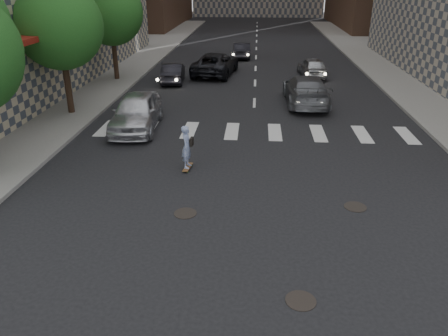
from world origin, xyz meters
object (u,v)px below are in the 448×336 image
object	(u,v)px
tree_c	(112,9)
traffic_car_d	(312,67)
traffic_car_b	(306,90)
tree_b	(61,21)
traffic_car_e	(241,50)
silver_sedan	(136,112)
skateboarder	(187,147)
traffic_car_c	(216,64)
traffic_car_a	(173,73)

from	to	relation	value
tree_c	traffic_car_d	bearing A→B (deg)	9.22
tree_c	traffic_car_b	bearing A→B (deg)	-22.64
tree_b	traffic_car_d	size ratio (longest dim) A/B	1.65
tree_b	traffic_car_e	size ratio (longest dim) A/B	1.66
silver_sedan	traffic_car_b	world-z (taller)	silver_sedan
tree_b	silver_sedan	distance (m)	5.88
silver_sedan	traffic_car_b	distance (m)	9.72
silver_sedan	traffic_car_b	bearing A→B (deg)	27.05
tree_b	skateboarder	distance (m)	10.35
tree_c	traffic_car_c	world-z (taller)	tree_c
traffic_car_e	traffic_car_c	bearing A→B (deg)	73.66
traffic_car_b	traffic_car_c	bearing A→B (deg)	-53.66
tree_c	traffic_car_a	xyz separation A→B (m)	(3.91, -0.31, -4.00)
tree_b	traffic_car_a	xyz separation A→B (m)	(3.91, 7.69, -4.00)
traffic_car_a	traffic_car_b	world-z (taller)	traffic_car_b
tree_b	silver_sedan	world-z (taller)	tree_b
traffic_car_b	tree_c	bearing A→B (deg)	-24.09
tree_b	traffic_car_e	world-z (taller)	tree_b
silver_sedan	traffic_car_e	world-z (taller)	silver_sedan
skateboarder	tree_b	bearing A→B (deg)	142.71
traffic_car_c	traffic_car_a	bearing A→B (deg)	52.50
silver_sedan	traffic_car_c	world-z (taller)	silver_sedan
traffic_car_a	traffic_car_b	xyz separation A→B (m)	(8.40, -4.83, 0.16)
skateboarder	traffic_car_c	xyz separation A→B (m)	(-0.48, 16.89, -0.11)
traffic_car_d	tree_c	bearing A→B (deg)	3.50
traffic_car_e	silver_sedan	bearing A→B (deg)	74.23
tree_b	traffic_car_b	distance (m)	13.21
skateboarder	traffic_car_b	bearing A→B (deg)	66.72
skateboarder	traffic_car_e	distance (m)	24.08
traffic_car_b	traffic_car_e	bearing A→B (deg)	-75.61
tree_c	traffic_car_e	size ratio (longest dim) A/B	1.66
traffic_car_c	skateboarder	bearing A→B (deg)	99.63
traffic_car_a	traffic_car_d	size ratio (longest dim) A/B	0.98
traffic_car_c	traffic_car_e	size ratio (longest dim) A/B	1.42
traffic_car_a	traffic_car_d	xyz separation A→B (m)	(9.59, 2.50, 0.04)
skateboarder	traffic_car_d	world-z (taller)	skateboarder
traffic_car_c	traffic_car_b	bearing A→B (deg)	135.79
traffic_car_c	traffic_car_d	size ratio (longest dim) A/B	1.41
skateboarder	traffic_car_a	size ratio (longest dim) A/B	0.44
traffic_car_c	traffic_car_d	bearing A→B (deg)	-172.83
traffic_car_b	traffic_car_d	size ratio (longest dim) A/B	1.38
silver_sedan	traffic_car_e	xyz separation A→B (m)	(4.22, 19.55, -0.19)
tree_b	traffic_car_b	size ratio (longest dim) A/B	1.19
tree_c	traffic_car_c	bearing A→B (deg)	19.26
tree_b	skateboarder	bearing A→B (deg)	-43.16
tree_c	traffic_car_c	xyz separation A→B (m)	(6.56, 2.29, -3.86)
tree_c	traffic_car_e	world-z (taller)	tree_c
tree_c	traffic_car_d	distance (m)	14.24
tree_c	skateboarder	world-z (taller)	tree_c
traffic_car_d	traffic_car_e	distance (m)	9.00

